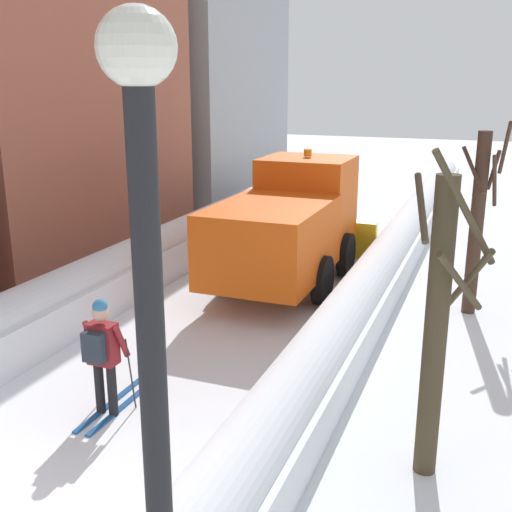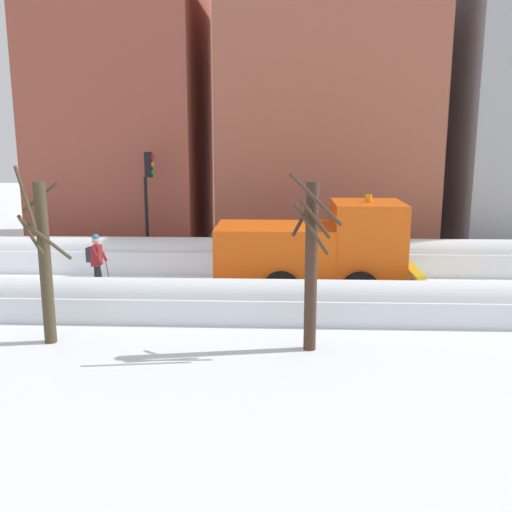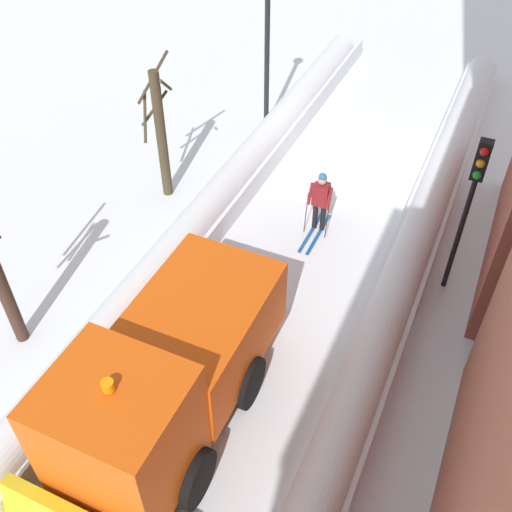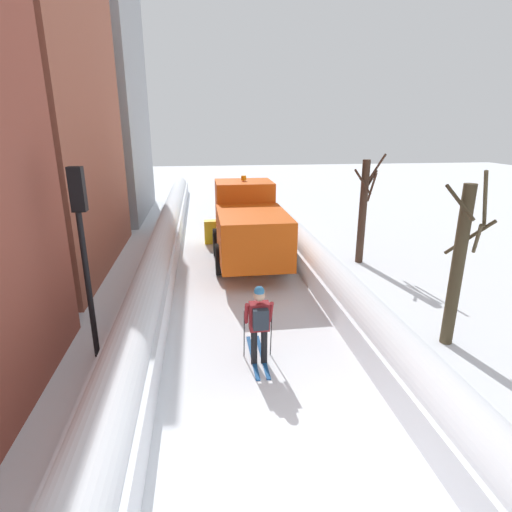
{
  "view_description": "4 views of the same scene",
  "coord_description": "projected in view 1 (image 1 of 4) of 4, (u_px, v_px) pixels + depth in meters",
  "views": [
    {
      "loc": [
        5.04,
        -3.76,
        4.81
      ],
      "look_at": [
        0.9,
        6.84,
        1.57
      ],
      "focal_mm": 43.82,
      "sensor_mm": 36.0,
      "label": 1
    },
    {
      "loc": [
        17.27,
        8.86,
        4.83
      ],
      "look_at": [
        0.77,
        8.16,
        1.33
      ],
      "focal_mm": 40.63,
      "sensor_mm": 36.0,
      "label": 2
    },
    {
      "loc": [
        -3.63,
        15.18,
        10.42
      ],
      "look_at": [
        0.48,
        6.12,
        1.24
      ],
      "focal_mm": 41.49,
      "sensor_mm": 36.0,
      "label": 3
    },
    {
      "loc": [
        -1.16,
        -4.5,
        4.95
      ],
      "look_at": [
        0.34,
        6.53,
        1.38
      ],
      "focal_mm": 28.49,
      "sensor_mm": 36.0,
      "label": 4
    }
  ],
  "objects": [
    {
      "name": "snowbank_left",
      "position": [
        172.0,
        248.0,
        16.19
      ],
      "size": [
        1.1,
        36.0,
        1.25
      ],
      "color": "white",
      "rests_on": "ground"
    },
    {
      "name": "bare_tree_near",
      "position": [
        437.0,
        324.0,
        7.41
      ],
      "size": [
        1.0,
        1.27,
        4.14
      ],
      "color": "#423825",
      "rests_on": "ground"
    },
    {
      "name": "building_concrete_far",
      "position": [
        162.0,
        33.0,
        25.55
      ],
      "size": [
        8.26,
        8.41,
        13.23
      ],
      "color": "#9EA0A5",
      "rests_on": "ground"
    },
    {
      "name": "ground_plane",
      "position": [
        268.0,
        281.0,
        15.41
      ],
      "size": [
        80.0,
        80.0,
        0.0
      ],
      "primitive_type": "plane",
      "color": "white"
    },
    {
      "name": "plow_truck",
      "position": [
        290.0,
        224.0,
        14.84
      ],
      "size": [
        3.2,
        5.98,
        3.12
      ],
      "color": "#DB510F",
      "rests_on": "ground"
    },
    {
      "name": "snowbank_right",
      "position": [
        378.0,
        273.0,
        14.34
      ],
      "size": [
        1.1,
        36.0,
        1.12
      ],
      "color": "white",
      "rests_on": "ground"
    },
    {
      "name": "bare_tree_mid",
      "position": [
        478.0,
        219.0,
        12.8
      ],
      "size": [
        0.91,
        1.17,
        4.06
      ],
      "color": "#3D2A1F",
      "rests_on": "ground"
    },
    {
      "name": "skier",
      "position": [
        103.0,
        352.0,
        9.03
      ],
      "size": [
        0.62,
        1.8,
        1.81
      ],
      "color": "black",
      "rests_on": "ground"
    },
    {
      "name": "street_lamp",
      "position": [
        152.0,
        366.0,
        3.47
      ],
      "size": [
        0.4,
        0.4,
        5.16
      ],
      "color": "black",
      "rests_on": "ground"
    }
  ]
}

